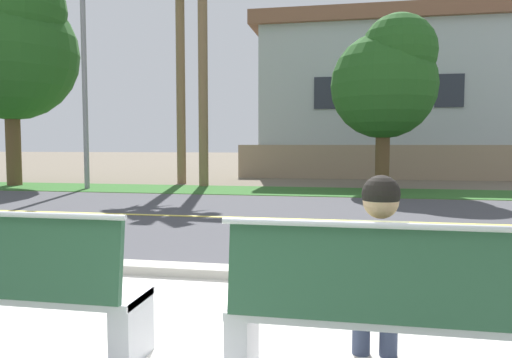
{
  "coord_description": "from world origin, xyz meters",
  "views": [
    {
      "loc": [
        1.01,
        -2.64,
        1.43
      ],
      "look_at": [
        -0.11,
        3.26,
        1.0
      ],
      "focal_mm": 34.16,
      "sensor_mm": 36.0,
      "label": 1
    }
  ],
  "objects_px": {
    "seated_person_olive": "(379,268)",
    "shade_tree_left": "(387,78)",
    "streetlamp": "(87,48)",
    "bench_right": "(387,313)",
    "shade_tree_far_left": "(12,43)",
    "bench_left": "(6,289)"
  },
  "relations": [
    {
      "from": "shade_tree_left",
      "to": "streetlamp",
      "type": "bearing_deg",
      "value": -174.36
    },
    {
      "from": "shade_tree_left",
      "to": "bench_left",
      "type": "bearing_deg",
      "value": -105.13
    },
    {
      "from": "bench_left",
      "to": "streetlamp",
      "type": "bearing_deg",
      "value": 117.23
    },
    {
      "from": "bench_right",
      "to": "shade_tree_left",
      "type": "distance_m",
      "value": 12.88
    },
    {
      "from": "bench_left",
      "to": "bench_right",
      "type": "distance_m",
      "value": 2.48
    },
    {
      "from": "shade_tree_far_left",
      "to": "shade_tree_left",
      "type": "height_order",
      "value": "shade_tree_far_left"
    },
    {
      "from": "streetlamp",
      "to": "shade_tree_far_left",
      "type": "bearing_deg",
      "value": 171.92
    },
    {
      "from": "streetlamp",
      "to": "shade_tree_far_left",
      "type": "xyz_separation_m",
      "value": [
        -2.99,
        0.43,
        0.34
      ]
    },
    {
      "from": "bench_left",
      "to": "shade_tree_left",
      "type": "xyz_separation_m",
      "value": [
        3.38,
        12.5,
        2.97
      ]
    },
    {
      "from": "seated_person_olive",
      "to": "shade_tree_far_left",
      "type": "xyz_separation_m",
      "value": [
        -11.39,
        11.84,
        4.15
      ]
    },
    {
      "from": "shade_tree_left",
      "to": "seated_person_olive",
      "type": "bearing_deg",
      "value": -94.36
    },
    {
      "from": "seated_person_olive",
      "to": "shade_tree_far_left",
      "type": "bearing_deg",
      "value": 133.91
    },
    {
      "from": "bench_right",
      "to": "shade_tree_far_left",
      "type": "relative_size",
      "value": 0.25
    },
    {
      "from": "seated_person_olive",
      "to": "bench_right",
      "type": "bearing_deg",
      "value": -76.99
    },
    {
      "from": "seated_person_olive",
      "to": "streetlamp",
      "type": "height_order",
      "value": "streetlamp"
    },
    {
      "from": "bench_left",
      "to": "shade_tree_far_left",
      "type": "relative_size",
      "value": 0.25
    },
    {
      "from": "streetlamp",
      "to": "shade_tree_left",
      "type": "height_order",
      "value": "streetlamp"
    },
    {
      "from": "shade_tree_far_left",
      "to": "shade_tree_left",
      "type": "bearing_deg",
      "value": 2.31
    },
    {
      "from": "bench_right",
      "to": "streetlamp",
      "type": "distance_m",
      "value": 14.89
    },
    {
      "from": "streetlamp",
      "to": "bench_left",
      "type": "bearing_deg",
      "value": -62.77
    },
    {
      "from": "bench_right",
      "to": "shade_tree_left",
      "type": "height_order",
      "value": "shade_tree_left"
    },
    {
      "from": "seated_person_olive",
      "to": "shade_tree_left",
      "type": "height_order",
      "value": "shade_tree_left"
    }
  ]
}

